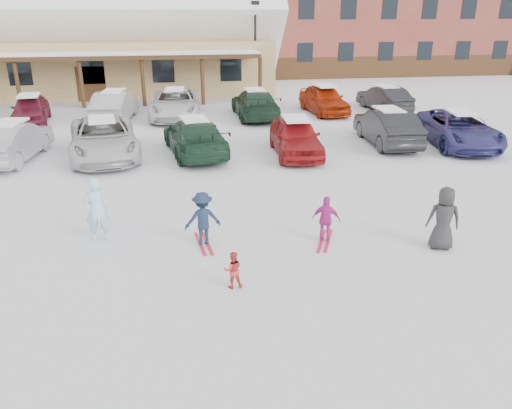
{
  "coord_description": "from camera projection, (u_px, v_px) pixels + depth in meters",
  "views": [
    {
      "loc": [
        -1.5,
        -10.71,
        5.71
      ],
      "look_at": [
        0.3,
        1.0,
        1.0
      ],
      "focal_mm": 35.0,
      "sensor_mm": 36.0,
      "label": 1
    }
  ],
  "objects": [
    {
      "name": "toddler_red",
      "position": [
        233.0,
        270.0,
        10.76
      ],
      "size": [
        0.41,
        0.32,
        0.85
      ],
      "primitive_type": "imported",
      "rotation": [
        0.0,
        0.0,
        3.15
      ],
      "color": "red",
      "rests_on": "ground"
    },
    {
      "name": "child_magenta",
      "position": [
        326.0,
        219.0,
        12.8
      ],
      "size": [
        0.79,
        0.57,
        1.25
      ],
      "primitive_type": "imported",
      "rotation": [
        0.0,
        0.0,
        2.74
      ],
      "color": "#BD258C",
      "rests_on": "ground"
    },
    {
      "name": "parked_car_9",
      "position": [
        115.0,
        106.0,
        26.65
      ],
      "size": [
        2.16,
        4.92,
        1.57
      ],
      "primitive_type": "imported",
      "rotation": [
        0.0,
        0.0,
        3.04
      ],
      "color": "#A2A1A6",
      "rests_on": "ground"
    },
    {
      "name": "parked_car_11",
      "position": [
        255.0,
        104.0,
        27.26
      ],
      "size": [
        2.22,
        5.29,
        1.53
      ],
      "primitive_type": "imported",
      "rotation": [
        0.0,
        0.0,
        3.16
      ],
      "color": "#1B3423",
      "rests_on": "ground"
    },
    {
      "name": "parked_car_13",
      "position": [
        384.0,
        98.0,
        29.18
      ],
      "size": [
        2.03,
        4.46,
        1.42
      ],
      "primitive_type": "imported",
      "rotation": [
        0.0,
        0.0,
        3.27
      ],
      "color": "black",
      "rests_on": "ground"
    },
    {
      "name": "parked_car_2",
      "position": [
        104.0,
        138.0,
        20.09
      ],
      "size": [
        3.43,
        5.92,
        1.55
      ],
      "primitive_type": "imported",
      "rotation": [
        0.0,
        0.0,
        0.16
      ],
      "color": "silver",
      "rests_on": "ground"
    },
    {
      "name": "parked_car_3",
      "position": [
        195.0,
        137.0,
        20.45
      ],
      "size": [
        2.83,
        5.36,
        1.48
      ],
      "primitive_type": "imported",
      "rotation": [
        0.0,
        0.0,
        3.3
      ],
      "color": "#1A3826",
      "rests_on": "ground"
    },
    {
      "name": "parked_car_12",
      "position": [
        324.0,
        99.0,
        28.45
      ],
      "size": [
        2.22,
        4.73,
        1.57
      ],
      "primitive_type": "imported",
      "rotation": [
        0.0,
        0.0,
        0.08
      ],
      "color": "#AB280A",
      "rests_on": "ground"
    },
    {
      "name": "parked_car_6",
      "position": [
        459.0,
        129.0,
        21.77
      ],
      "size": [
        3.18,
        5.62,
        1.48
      ],
      "primitive_type": "imported",
      "rotation": [
        0.0,
        0.0,
        -0.14
      ],
      "color": "navy",
      "rests_on": "ground"
    },
    {
      "name": "bystander_dark",
      "position": [
        444.0,
        219.0,
        12.37
      ],
      "size": [
        0.92,
        0.74,
        1.63
      ],
      "primitive_type": "imported",
      "rotation": [
        0.0,
        0.0,
        2.83
      ],
      "color": "#2A2A2D",
      "rests_on": "ground"
    },
    {
      "name": "parked_car_8",
      "position": [
        31.0,
        109.0,
        26.12
      ],
      "size": [
        2.27,
        4.41,
        1.43
      ],
      "primitive_type": "imported",
      "rotation": [
        0.0,
        0.0,
        0.14
      ],
      "color": "maroon",
      "rests_on": "ground"
    },
    {
      "name": "skis_child_magenta",
      "position": [
        325.0,
        241.0,
        13.02
      ],
      "size": [
        0.73,
        1.37,
        0.03
      ],
      "primitive_type": "cube",
      "rotation": [
        0.0,
        0.0,
        2.74
      ],
      "color": "red",
      "rests_on": "ground"
    },
    {
      "name": "conifer_3",
      "position": [
        247.0,
        13.0,
        51.52
      ],
      "size": [
        3.96,
        3.96,
        9.18
      ],
      "color": "black",
      "rests_on": "ground"
    },
    {
      "name": "parked_car_4",
      "position": [
        296.0,
        137.0,
        20.4
      ],
      "size": [
        2.0,
        4.53,
        1.52
      ],
      "primitive_type": "imported",
      "rotation": [
        0.0,
        0.0,
        -0.05
      ],
      "color": "maroon",
      "rests_on": "ground"
    },
    {
      "name": "adult_skier",
      "position": [
        97.0,
        210.0,
        12.78
      ],
      "size": [
        0.68,
        0.49,
        1.73
      ],
      "primitive_type": "imported",
      "rotation": [
        0.0,
        0.0,
        3.27
      ],
      "color": "#A8D7EE",
      "rests_on": "ground"
    },
    {
      "name": "day_lodge",
      "position": [
        68.0,
        34.0,
        35.11
      ],
      "size": [
        29.12,
        12.5,
        10.38
      ],
      "color": "tan",
      "rests_on": "ground"
    },
    {
      "name": "parked_car_10",
      "position": [
        175.0,
        103.0,
        27.25
      ],
      "size": [
        2.89,
        5.76,
        1.56
      ],
      "primitive_type": "imported",
      "rotation": [
        0.0,
        0.0,
        -0.05
      ],
      "color": "silver",
      "rests_on": "ground"
    },
    {
      "name": "skis_child_navy",
      "position": [
        204.0,
        244.0,
        12.87
      ],
      "size": [
        0.38,
        1.41,
        0.03
      ],
      "primitive_type": "cube",
      "rotation": [
        0.0,
        0.0,
        3.27
      ],
      "color": "red",
      "rests_on": "ground"
    },
    {
      "name": "parked_car_5",
      "position": [
        387.0,
        127.0,
        21.95
      ],
      "size": [
        1.85,
        4.82,
        1.57
      ],
      "primitive_type": "imported",
      "rotation": [
        0.0,
        0.0,
        3.1
      ],
      "color": "black",
      "rests_on": "ground"
    },
    {
      "name": "parked_car_1",
      "position": [
        12.0,
        141.0,
        19.64
      ],
      "size": [
        2.17,
        4.8,
        1.53
      ],
      "primitive_type": "imported",
      "rotation": [
        0.0,
        0.0,
        3.02
      ],
      "color": "#97989C",
      "rests_on": "ground"
    },
    {
      "name": "lamp_post",
      "position": [
        255.0,
        43.0,
        33.03
      ],
      "size": [
        0.5,
        0.25,
        6.07
      ],
      "color": "black",
      "rests_on": "ground"
    },
    {
      "name": "child_navy",
      "position": [
        203.0,
        219.0,
        12.62
      ],
      "size": [
        0.98,
        0.65,
        1.42
      ],
      "primitive_type": "imported",
      "rotation": [
        0.0,
        0.0,
        3.27
      ],
      "color": "#16243B",
      "rests_on": "ground"
    },
    {
      "name": "ground",
      "position": [
        250.0,
        258.0,
        12.15
      ],
      "size": [
        160.0,
        160.0,
        0.0
      ],
      "primitive_type": "plane",
      "color": "silver",
      "rests_on": "ground"
    }
  ]
}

